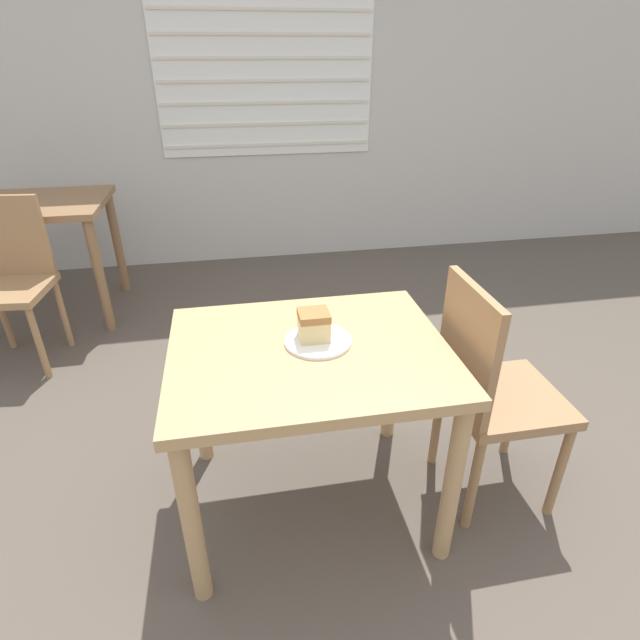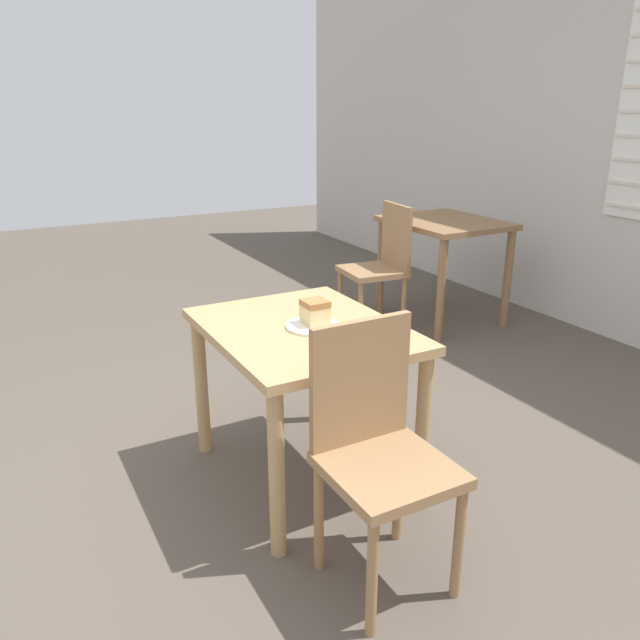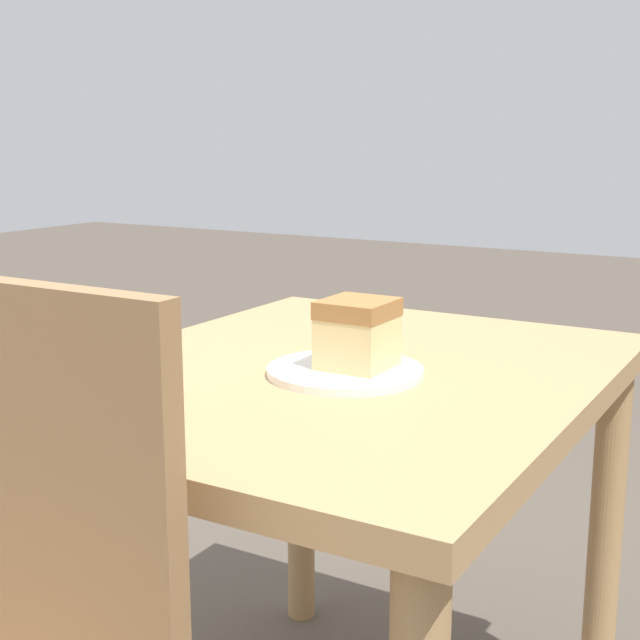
{
  "view_description": "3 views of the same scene",
  "coord_description": "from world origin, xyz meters",
  "px_view_note": "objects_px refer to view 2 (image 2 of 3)",
  "views": [
    {
      "loc": [
        -0.31,
        -1.13,
        1.61
      ],
      "look_at": [
        -0.03,
        0.37,
        0.77
      ],
      "focal_mm": 28.0,
      "sensor_mm": 36.0,
      "label": 1
    },
    {
      "loc": [
        2.1,
        -0.84,
        1.61
      ],
      "look_at": [
        -0.04,
        0.34,
        0.75
      ],
      "focal_mm": 35.0,
      "sensor_mm": 36.0,
      "label": 2
    },
    {
      "loc": [
        1.06,
        0.92,
        1.07
      ],
      "look_at": [
        -0.03,
        0.28,
        0.8
      ],
      "focal_mm": 50.0,
      "sensor_mm": 36.0,
      "label": 3
    }
  ],
  "objects_px": {
    "cake_slice": "(315,312)",
    "plate": "(313,326)",
    "dining_table_near": "(303,351)",
    "chair_near_window": "(378,447)",
    "dining_table_far": "(444,238)",
    "chair_far_corner": "(381,263)"
  },
  "relations": [
    {
      "from": "dining_table_near",
      "to": "plate",
      "type": "bearing_deg",
      "value": 41.85
    },
    {
      "from": "dining_table_far",
      "to": "chair_near_window",
      "type": "relative_size",
      "value": 0.92
    },
    {
      "from": "dining_table_near",
      "to": "cake_slice",
      "type": "distance_m",
      "value": 0.18
    },
    {
      "from": "chair_near_window",
      "to": "plate",
      "type": "relative_size",
      "value": 4.01
    },
    {
      "from": "dining_table_near",
      "to": "plate",
      "type": "distance_m",
      "value": 0.13
    },
    {
      "from": "dining_table_near",
      "to": "cake_slice",
      "type": "xyz_separation_m",
      "value": [
        0.02,
        0.04,
        0.17
      ]
    },
    {
      "from": "dining_table_near",
      "to": "cake_slice",
      "type": "bearing_deg",
      "value": 62.82
    },
    {
      "from": "chair_far_corner",
      "to": "plate",
      "type": "xyz_separation_m",
      "value": [
        1.47,
        -1.34,
        0.22
      ]
    },
    {
      "from": "dining_table_near",
      "to": "cake_slice",
      "type": "height_order",
      "value": "cake_slice"
    },
    {
      "from": "chair_near_window",
      "to": "chair_far_corner",
      "type": "xyz_separation_m",
      "value": [
        -2.1,
        1.43,
        0.0
      ]
    },
    {
      "from": "chair_near_window",
      "to": "cake_slice",
      "type": "height_order",
      "value": "chair_near_window"
    },
    {
      "from": "cake_slice",
      "to": "plate",
      "type": "bearing_deg",
      "value": -50.47
    },
    {
      "from": "dining_table_far",
      "to": "chair_far_corner",
      "type": "xyz_separation_m",
      "value": [
        -0.02,
        -0.55,
        -0.13
      ]
    },
    {
      "from": "chair_far_corner",
      "to": "dining_table_near",
      "type": "bearing_deg",
      "value": -37.41
    },
    {
      "from": "chair_far_corner",
      "to": "cake_slice",
      "type": "relative_size",
      "value": 8.98
    },
    {
      "from": "dining_table_far",
      "to": "cake_slice",
      "type": "bearing_deg",
      "value": -52.48
    },
    {
      "from": "dining_table_near",
      "to": "chair_near_window",
      "type": "height_order",
      "value": "chair_near_window"
    },
    {
      "from": "plate",
      "to": "cake_slice",
      "type": "distance_m",
      "value": 0.06
    },
    {
      "from": "dining_table_far",
      "to": "plate",
      "type": "xyz_separation_m",
      "value": [
        1.45,
        -1.89,
        0.09
      ]
    },
    {
      "from": "dining_table_far",
      "to": "plate",
      "type": "distance_m",
      "value": 2.39
    },
    {
      "from": "dining_table_near",
      "to": "chair_near_window",
      "type": "xyz_separation_m",
      "value": [
        0.66,
        -0.06,
        -0.1
      ]
    },
    {
      "from": "dining_table_near",
      "to": "dining_table_far",
      "type": "relative_size",
      "value": 1.11
    }
  ]
}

